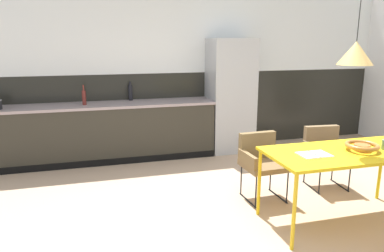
% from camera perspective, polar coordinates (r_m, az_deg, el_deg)
% --- Properties ---
extents(ground_plane, '(9.14, 9.14, 0.00)m').
position_cam_1_polar(ground_plane, '(3.85, 13.38, -15.42)').
color(ground_plane, tan).
extents(back_wall_splashback_dark, '(7.03, 0.12, 1.31)m').
position_cam_1_polar(back_wall_splashback_dark, '(6.30, 0.52, 2.57)').
color(back_wall_splashback_dark, black).
rests_on(back_wall_splashback_dark, ground).
extents(back_wall_panel_upper, '(7.03, 0.12, 1.31)m').
position_cam_1_polar(back_wall_panel_upper, '(6.19, 0.55, 14.54)').
color(back_wall_panel_upper, white).
rests_on(back_wall_panel_upper, back_wall_splashback_dark).
extents(kitchen_counter, '(3.52, 0.63, 0.89)m').
position_cam_1_polar(kitchen_counter, '(5.76, -14.14, -0.97)').
color(kitchen_counter, '#2F2C24').
rests_on(kitchen_counter, ground).
extents(refrigerator_column, '(0.72, 0.60, 1.87)m').
position_cam_1_polar(refrigerator_column, '(6.08, 6.07, 4.78)').
color(refrigerator_column, '#ADAFB2').
rests_on(refrigerator_column, ground).
extents(dining_table, '(1.63, 0.78, 0.76)m').
position_cam_1_polar(dining_table, '(3.94, 23.25, -4.33)').
color(dining_table, gold).
rests_on(dining_table, ground).
extents(armchair_near_window, '(0.51, 0.49, 0.77)m').
position_cam_1_polar(armchair_near_window, '(4.33, 10.95, -4.78)').
color(armchair_near_window, brown).
rests_on(armchair_near_window, ground).
extents(armchair_by_stool, '(0.52, 0.51, 0.76)m').
position_cam_1_polar(armchair_by_stool, '(4.90, 20.31, -3.36)').
color(armchair_by_stool, brown).
rests_on(armchair_by_stool, ground).
extents(fruit_bowl, '(0.33, 0.33, 0.08)m').
position_cam_1_polar(fruit_bowl, '(3.98, 25.27, -2.87)').
color(fruit_bowl, '#B2662D').
rests_on(fruit_bowl, dining_table).
extents(open_book, '(0.29, 0.22, 0.02)m').
position_cam_1_polar(open_book, '(3.67, 18.72, -4.29)').
color(open_book, white).
rests_on(open_book, dining_table).
extents(bottle_wine_green, '(0.06, 0.06, 0.30)m').
position_cam_1_polar(bottle_wine_green, '(5.63, -16.69, 4.39)').
color(bottle_wine_green, maroon).
rests_on(bottle_wine_green, kitchen_counter).
extents(bottle_spice_small, '(0.07, 0.07, 0.30)m').
position_cam_1_polar(bottle_spice_small, '(5.91, -9.71, 5.30)').
color(bottle_spice_small, black).
rests_on(bottle_spice_small, kitchen_counter).
extents(pendant_lamp_over_table_near, '(0.33, 0.33, 0.96)m').
position_cam_1_polar(pendant_lamp_over_table_near, '(3.79, 24.45, 10.46)').
color(pendant_lamp_over_table_near, black).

